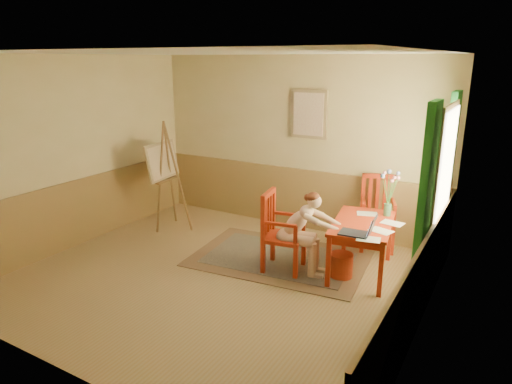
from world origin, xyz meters
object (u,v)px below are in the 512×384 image
Objects in this scene: chair_left at (280,232)px; figure at (302,229)px; chair_back at (377,212)px; table at (362,228)px; laptop at (360,231)px; easel at (164,165)px.

chair_left is 0.31m from figure.
chair_left is 1.67m from chair_back.
table is 0.78m from figure.
chair_left reaches higher than laptop.
easel is (-2.69, 0.47, 0.44)m from figure.
chair_back is at bearing 97.25° from laptop.
figure reaches higher than chair_back.
easel is (-2.39, 0.50, 0.52)m from chair_left.
easel is (-3.47, 0.54, 0.29)m from laptop.
figure is (-0.60, -1.38, 0.08)m from chair_back.
figure is 0.63× the size of easel.
table is 3.01× the size of laptop.
chair_left reaches higher than table.
easel is (-3.36, 0.07, 0.43)m from table.
table is 1.19× the size of chair_back.
figure reaches higher than table.
table is 0.50m from laptop.
chair_back is 0.61× the size of easel.
figure is at bearing -149.47° from table.
easel reaches higher than chair_back.
table is 3.39m from easel.
laptop reaches higher than table.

